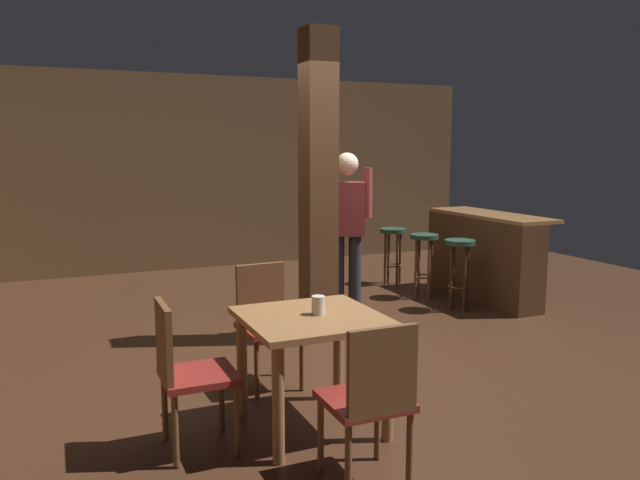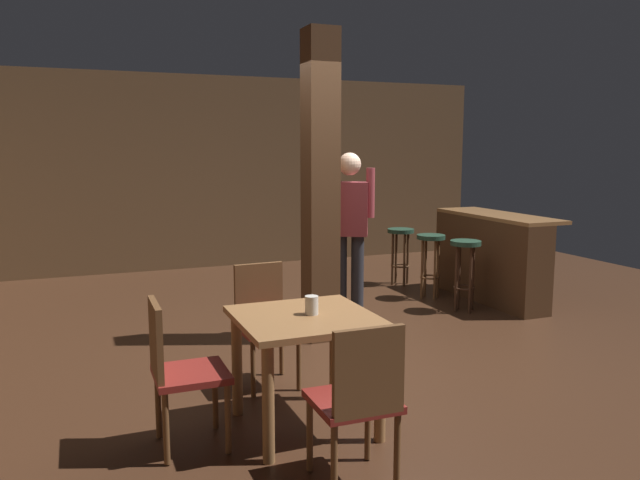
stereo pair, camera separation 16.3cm
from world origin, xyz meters
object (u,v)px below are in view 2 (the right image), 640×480
object	(u,v)px
dining_table	(305,337)
chair_south	(359,396)
napkin_cup	(312,305)
standing_person	(349,230)
chair_west	(177,366)
bar_stool_near	(465,259)
bar_stool_far	(400,243)
chair_north	(264,318)
bar_stool_mid	(431,251)
bar_counter	(490,257)

from	to	relation	value
dining_table	chair_south	size ratio (longest dim) A/B	0.95
napkin_cup	standing_person	world-z (taller)	standing_person
dining_table	chair_south	distance (m)	0.79
napkin_cup	standing_person	xyz separation A→B (m)	(1.05, 1.74, 0.21)
dining_table	chair_south	world-z (taller)	chair_south
chair_west	bar_stool_near	size ratio (longest dim) A/B	1.14
standing_person	bar_stool_far	distance (m)	2.34
chair_north	napkin_cup	distance (m)	0.87
dining_table	bar_stool_near	size ratio (longest dim) A/B	1.08
bar_stool_near	dining_table	bearing A→B (deg)	-142.09
napkin_cup	bar_stool_near	bearing A→B (deg)	38.39
napkin_cup	chair_south	bearing A→B (deg)	-93.29
napkin_cup	bar_stool_mid	distance (m)	3.67
chair_north	chair_west	bearing A→B (deg)	-133.19
bar_stool_far	chair_south	bearing A→B (deg)	-121.53
bar_counter	bar_stool_mid	xyz separation A→B (m)	(-0.59, 0.33, 0.05)
dining_table	bar_counter	bearing A→B (deg)	36.52
chair_south	standing_person	xyz separation A→B (m)	(1.09, 2.53, 0.50)
bar_stool_far	chair_north	bearing A→B (deg)	-134.84
dining_table	napkin_cup	world-z (taller)	napkin_cup
chair_north	bar_stool_mid	xyz separation A→B (m)	(2.58, 1.84, 0.05)
chair_south	bar_counter	bearing A→B (deg)	44.70
bar_stool_near	bar_stool_mid	xyz separation A→B (m)	(-0.03, 0.64, -0.01)
bar_counter	bar_stool_near	bearing A→B (deg)	-150.60
chair_west	bar_counter	bearing A→B (deg)	30.60
chair_west	chair_north	size ratio (longest dim) A/B	1.00
napkin_cup	chair_west	bearing A→B (deg)	179.89
bar_counter	bar_stool_mid	size ratio (longest dim) A/B	2.25
bar_stool_near	bar_stool_far	distance (m)	1.45
bar_stool_near	napkin_cup	bearing A→B (deg)	-141.61
bar_stool_far	standing_person	bearing A→B (deg)	-131.32
dining_table	chair_north	distance (m)	0.83
chair_south	chair_north	distance (m)	1.61
chair_south	bar_stool_near	bearing A→B (deg)	47.24
chair_south	standing_person	world-z (taller)	standing_person
bar_stool_near	bar_stool_far	world-z (taller)	bar_stool_near
chair_west	bar_stool_mid	size ratio (longest dim) A/B	1.17
bar_counter	bar_stool_near	distance (m)	0.65
napkin_cup	bar_stool_far	bearing A→B (deg)	53.51
chair_south	bar_stool_mid	world-z (taller)	chair_south
chair_west	bar_stool_far	xyz separation A→B (m)	(3.40, 3.47, 0.04)
dining_table	chair_west	world-z (taller)	chair_west
chair_north	chair_south	bearing A→B (deg)	-89.28
chair_north	bar_stool_mid	size ratio (longest dim) A/B	1.17
chair_south	standing_person	distance (m)	2.80
dining_table	bar_stool_far	xyz separation A→B (m)	(2.61, 3.47, -0.05)
bar_stool_far	chair_west	bearing A→B (deg)	-134.45
dining_table	bar_stool_far	bearing A→B (deg)	53.04
chair_north	bar_stool_mid	distance (m)	3.17
chair_west	bar_counter	distance (m)	4.58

